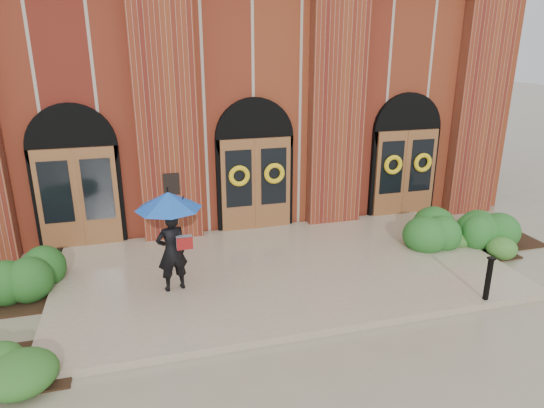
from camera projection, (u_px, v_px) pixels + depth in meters
name	position (u px, v px, depth m)	size (l,w,h in m)	color
ground	(285.00, 275.00, 11.02)	(90.00, 90.00, 0.00)	gray
landing	(283.00, 270.00, 11.13)	(10.00, 5.30, 0.15)	tan
church_building	(216.00, 85.00, 17.92)	(16.20, 12.53, 7.00)	maroon
man_with_umbrella	(170.00, 223.00, 9.65)	(1.57, 1.57, 2.12)	black
metal_post	(488.00, 278.00, 9.56)	(0.13, 0.13, 0.92)	black
hedge_wall_right	(470.00, 228.00, 12.66)	(3.39, 1.36, 0.87)	#215A1F
hedge_front_left	(20.00, 355.00, 7.82)	(1.48, 1.27, 0.52)	#28591E
hedge_front_right	(478.00, 242.00, 12.23)	(1.43, 1.22, 0.50)	#356624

